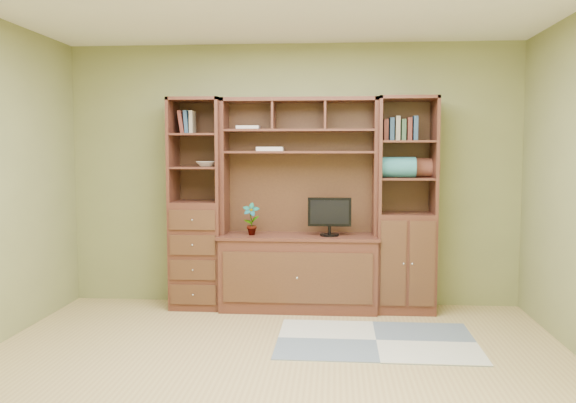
# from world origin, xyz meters

# --- Properties ---
(room) EXTENTS (4.60, 4.10, 2.64)m
(room) POSITION_xyz_m (0.00, 0.00, 1.30)
(room) COLOR tan
(room) RESTS_ON ground
(center_hutch) EXTENTS (1.54, 0.53, 2.05)m
(center_hutch) POSITION_xyz_m (0.08, 1.73, 1.02)
(center_hutch) COLOR #4A241A
(center_hutch) RESTS_ON ground
(left_tower) EXTENTS (0.50, 0.45, 2.05)m
(left_tower) POSITION_xyz_m (-0.92, 1.77, 1.02)
(left_tower) COLOR #4A241A
(left_tower) RESTS_ON ground
(right_tower) EXTENTS (0.55, 0.45, 2.05)m
(right_tower) POSITION_xyz_m (1.10, 1.77, 1.02)
(right_tower) COLOR #4A241A
(right_tower) RESTS_ON ground
(rug) EXTENTS (1.61, 1.08, 0.01)m
(rug) POSITION_xyz_m (0.77, 0.78, 0.01)
(rug) COLOR #949899
(rug) RESTS_ON ground
(monitor) EXTENTS (0.41, 0.18, 0.51)m
(monitor) POSITION_xyz_m (0.38, 1.70, 0.98)
(monitor) COLOR black
(monitor) RESTS_ON center_hutch
(orchid) EXTENTS (0.16, 0.11, 0.31)m
(orchid) POSITION_xyz_m (-0.38, 1.70, 0.89)
(orchid) COLOR #AF563B
(orchid) RESTS_ON center_hutch
(magazines) EXTENTS (0.26, 0.19, 0.04)m
(magazines) POSITION_xyz_m (-0.20, 1.82, 1.56)
(magazines) COLOR beige
(magazines) RESTS_ON center_hutch
(bowl) EXTENTS (0.21, 0.21, 0.05)m
(bowl) POSITION_xyz_m (-0.82, 1.77, 1.42)
(bowl) COLOR beige
(bowl) RESTS_ON left_tower
(blanket_teal) EXTENTS (0.34, 0.20, 0.20)m
(blanket_teal) POSITION_xyz_m (1.01, 1.73, 1.39)
(blanket_teal) COLOR teal
(blanket_teal) RESTS_ON right_tower
(blanket_red) EXTENTS (0.33, 0.18, 0.18)m
(blanket_red) POSITION_xyz_m (1.26, 1.85, 1.38)
(blanket_red) COLOR brown
(blanket_red) RESTS_ON right_tower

